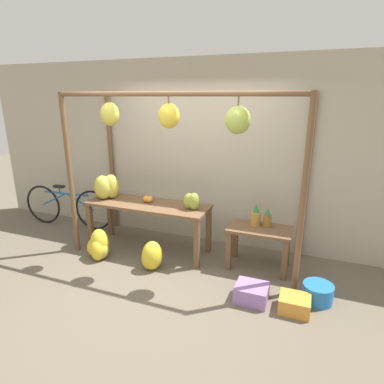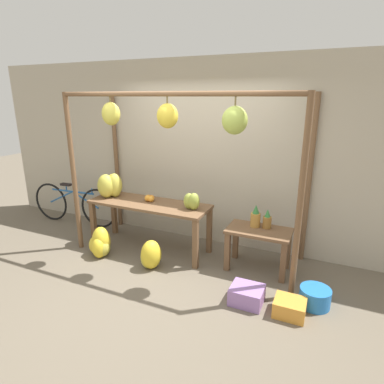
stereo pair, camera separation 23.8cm
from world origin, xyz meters
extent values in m
plane|color=#665B4C|center=(0.00, 0.00, 0.00)|extent=(20.00, 20.00, 0.00)
cube|color=#B2A893|center=(0.00, 1.49, 1.40)|extent=(8.00, 0.08, 2.80)
cylinder|color=brown|center=(-1.58, 0.39, 1.15)|extent=(0.07, 0.07, 2.31)
cylinder|color=brown|center=(1.58, 0.39, 1.15)|extent=(0.07, 0.07, 2.31)
cylinder|color=brown|center=(-1.58, 1.40, 1.15)|extent=(0.07, 0.07, 2.31)
cylinder|color=brown|center=(1.58, 1.40, 1.15)|extent=(0.07, 0.07, 2.31)
cylinder|color=brown|center=(0.00, 0.39, 2.28)|extent=(3.16, 0.06, 0.06)
cylinder|color=brown|center=(-0.83, 0.39, 2.21)|extent=(0.02, 0.02, 0.07)
ellipsoid|color=gold|center=(-0.83, 0.39, 2.03)|extent=(0.24, 0.22, 0.29)
cylinder|color=brown|center=(-0.01, 0.39, 2.21)|extent=(0.02, 0.02, 0.08)
ellipsoid|color=gold|center=(-0.01, 0.39, 2.03)|extent=(0.26, 0.23, 0.29)
cylinder|color=brown|center=(0.82, 0.39, 2.20)|extent=(0.02, 0.02, 0.09)
ellipsoid|color=#9EB247|center=(0.82, 0.39, 2.00)|extent=(0.28, 0.25, 0.31)
cube|color=brown|center=(-0.57, 0.79, 0.72)|extent=(1.83, 0.61, 0.04)
cube|color=brown|center=(-1.43, 0.54, 0.35)|extent=(0.07, 0.07, 0.70)
cube|color=brown|center=(0.30, 0.54, 0.35)|extent=(0.07, 0.07, 0.70)
cube|color=brown|center=(-1.43, 1.05, 0.35)|extent=(0.07, 0.07, 0.70)
cube|color=brown|center=(0.30, 1.05, 0.35)|extent=(0.07, 0.07, 0.70)
cube|color=brown|center=(1.07, 0.86, 0.56)|extent=(0.83, 0.48, 0.04)
cube|color=brown|center=(0.70, 0.67, 0.27)|extent=(0.07, 0.07, 0.54)
cube|color=brown|center=(1.43, 0.67, 0.27)|extent=(0.07, 0.07, 0.54)
cube|color=brown|center=(0.70, 1.05, 0.27)|extent=(0.07, 0.07, 0.54)
cube|color=brown|center=(1.43, 1.05, 0.27)|extent=(0.07, 0.07, 0.54)
ellipsoid|color=gold|center=(-1.20, 0.82, 0.93)|extent=(0.28, 0.29, 0.37)
ellipsoid|color=yellow|center=(-1.23, 0.85, 0.92)|extent=(0.29, 0.31, 0.36)
ellipsoid|color=gold|center=(-1.30, 0.74, 0.93)|extent=(0.29, 0.26, 0.37)
sphere|color=orange|center=(-0.62, 0.84, 0.79)|extent=(0.10, 0.10, 0.10)
sphere|color=orange|center=(-0.61, 0.84, 0.78)|extent=(0.08, 0.08, 0.08)
sphere|color=orange|center=(-0.63, 0.87, 0.79)|extent=(0.09, 0.09, 0.09)
sphere|color=orange|center=(-0.59, 0.90, 0.78)|extent=(0.08, 0.08, 0.08)
sphere|color=orange|center=(-0.56, 0.84, 0.79)|extent=(0.09, 0.09, 0.09)
cylinder|color=olive|center=(1.15, 0.95, 0.66)|extent=(0.11, 0.11, 0.16)
cone|color=#337538|center=(1.15, 0.95, 0.79)|extent=(0.08, 0.08, 0.10)
cylinder|color=#B27F38|center=(0.99, 0.93, 0.67)|extent=(0.13, 0.13, 0.19)
cone|color=#337538|center=(0.99, 0.93, 0.82)|extent=(0.09, 0.09, 0.12)
ellipsoid|color=gold|center=(-1.09, 0.29, 0.14)|extent=(0.37, 0.36, 0.28)
ellipsoid|color=yellow|center=(-1.11, 0.32, 0.22)|extent=(0.38, 0.37, 0.43)
ellipsoid|color=gold|center=(-1.18, 0.31, 0.15)|extent=(0.33, 0.32, 0.30)
ellipsoid|color=yellow|center=(-1.09, 0.23, 0.16)|extent=(0.28, 0.29, 0.31)
ellipsoid|color=yellow|center=(-0.25, 0.29, 0.20)|extent=(0.35, 0.36, 0.40)
ellipsoid|color=gold|center=(-0.30, 0.27, 0.16)|extent=(0.19, 0.21, 0.32)
cube|color=#9970B7|center=(1.14, 0.07, 0.10)|extent=(0.36, 0.32, 0.20)
cylinder|color=blue|center=(1.84, 0.33, 0.11)|extent=(0.34, 0.34, 0.21)
torus|color=black|center=(-2.88, 1.06, 0.36)|extent=(0.72, 0.08, 0.71)
torus|color=black|center=(-1.83, 1.13, 0.36)|extent=(0.72, 0.08, 0.71)
cylinder|color=#235B9E|center=(-2.36, 1.09, 0.61)|extent=(0.90, 0.09, 0.03)
cylinder|color=#235B9E|center=(-2.62, 1.07, 0.48)|extent=(0.54, 0.06, 0.28)
cylinder|color=#235B9E|center=(-2.09, 1.11, 0.48)|extent=(0.54, 0.06, 0.28)
cylinder|color=#235B9E|center=(-2.49, 1.08, 0.66)|extent=(0.02, 0.02, 0.10)
cube|color=black|center=(-2.49, 1.08, 0.73)|extent=(0.20, 0.09, 0.04)
cylinder|color=#235B9E|center=(-1.93, 1.12, 0.66)|extent=(0.02, 0.02, 0.10)
ellipsoid|color=#93A33D|center=(0.16, 0.78, 0.86)|extent=(0.21, 0.21, 0.24)
ellipsoid|color=#93A33D|center=(0.09, 0.79, 0.85)|extent=(0.20, 0.20, 0.23)
cube|color=orange|center=(1.61, 0.05, 0.09)|extent=(0.33, 0.29, 0.18)
camera|label=1|loc=(1.64, -3.13, 2.25)|focal=30.00mm
camera|label=2|loc=(1.86, -3.04, 2.25)|focal=30.00mm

